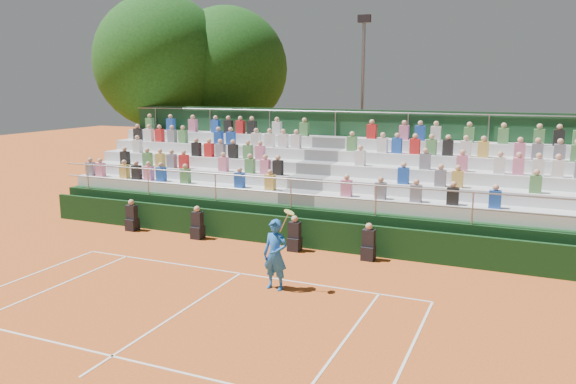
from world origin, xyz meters
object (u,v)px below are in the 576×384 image
at_px(tree_east, 227,69).
at_px(floodlight_mast, 362,93).
at_px(tennis_player, 275,255).
at_px(tree_west, 162,62).

xyz_separation_m(tree_east, floodlight_mast, (7.61, -0.30, -1.22)).
distance_m(tree_east, floodlight_mast, 7.71).
relative_size(tennis_player, tree_east, 0.23).
bearing_deg(tree_west, tree_east, 39.17).
distance_m(tennis_player, floodlight_mast, 14.23).
distance_m(tennis_player, tree_east, 17.44).
distance_m(tennis_player, tree_west, 17.55).
xyz_separation_m(tennis_player, floodlight_mast, (-1.58, 13.56, 4.03)).
height_order(tennis_player, tree_west, tree_west).
distance_m(tree_west, tree_east, 3.42).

